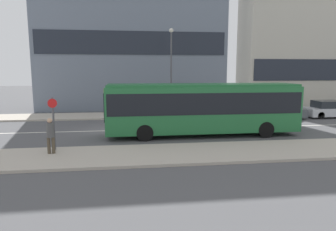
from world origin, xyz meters
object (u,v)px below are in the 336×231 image
(city_bus, at_px, (202,106))
(parked_car_0, at_px, (276,111))
(parked_car_1, at_px, (329,110))
(pedestrian_near_stop, at_px, (50,134))
(bus_stop_sign, at_px, (53,119))
(street_lamp, at_px, (171,63))

(city_bus, bearing_deg, parked_car_0, 40.27)
(parked_car_0, height_order, parked_car_1, parked_car_1)
(pedestrian_near_stop, bearing_deg, bus_stop_sign, -97.45)
(street_lamp, bearing_deg, bus_stop_sign, -124.30)
(pedestrian_near_stop, height_order, bus_stop_sign, bus_stop_sign)
(parked_car_1, xyz_separation_m, bus_stop_sign, (-20.54, -8.45, 0.97))
(pedestrian_near_stop, bearing_deg, parked_car_1, -162.24)
(pedestrian_near_stop, relative_size, street_lamp, 0.23)
(city_bus, xyz_separation_m, pedestrian_near_stop, (-8.12, -3.58, -0.75))
(parked_car_0, xyz_separation_m, bus_stop_sign, (-15.73, -8.26, 1.01))
(pedestrian_near_stop, distance_m, street_lamp, 13.87)
(parked_car_1, distance_m, pedestrian_near_stop, 22.48)
(parked_car_1, height_order, bus_stop_sign, bus_stop_sign)
(street_lamp, bearing_deg, city_bus, -83.75)
(city_bus, bearing_deg, street_lamp, 101.58)
(city_bus, height_order, parked_car_0, city_bus)
(bus_stop_sign, xyz_separation_m, street_lamp, (7.26, 10.64, 2.93))
(parked_car_1, distance_m, bus_stop_sign, 22.23)
(parked_car_1, height_order, pedestrian_near_stop, pedestrian_near_stop)
(parked_car_1, bearing_deg, pedestrian_near_stop, -156.13)
(pedestrian_near_stop, distance_m, bus_stop_sign, 0.85)
(parked_car_0, distance_m, parked_car_1, 4.82)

